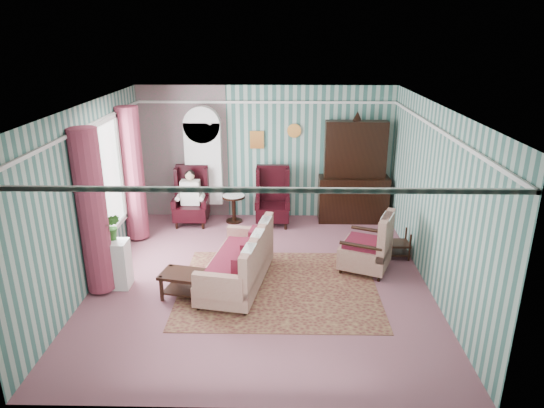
{
  "coord_description": "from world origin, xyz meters",
  "views": [
    {
      "loc": [
        0.34,
        -7.3,
        3.96
      ],
      "look_at": [
        0.17,
        0.6,
        1.13
      ],
      "focal_mm": 32.0,
      "sensor_mm": 36.0,
      "label": 1
    }
  ],
  "objects_px": {
    "dresser_hutch": "(355,169)",
    "wingback_left": "(191,197)",
    "seated_woman": "(191,198)",
    "bookcase": "(204,169)",
    "coffee_table": "(191,286)",
    "wingback_right": "(273,197)",
    "round_side_table": "(234,209)",
    "floral_armchair": "(366,243)",
    "sofa": "(236,257)",
    "nest_table": "(397,243)",
    "plant_stand": "(112,264)"
  },
  "relations": [
    {
      "from": "seated_woman",
      "to": "round_side_table",
      "type": "height_order",
      "value": "seated_woman"
    },
    {
      "from": "wingback_right",
      "to": "sofa",
      "type": "xyz_separation_m",
      "value": [
        -0.54,
        -2.67,
        -0.12
      ]
    },
    {
      "from": "coffee_table",
      "to": "wingback_left",
      "type": "bearing_deg",
      "value": 99.82
    },
    {
      "from": "dresser_hutch",
      "to": "wingback_left",
      "type": "relative_size",
      "value": 1.89
    },
    {
      "from": "bookcase",
      "to": "round_side_table",
      "type": "distance_m",
      "value": 1.07
    },
    {
      "from": "nest_table",
      "to": "round_side_table",
      "type": "bearing_deg",
      "value": 151.8
    },
    {
      "from": "bookcase",
      "to": "dresser_hutch",
      "type": "relative_size",
      "value": 0.95
    },
    {
      "from": "wingback_left",
      "to": "floral_armchair",
      "type": "bearing_deg",
      "value": -31.28
    },
    {
      "from": "bookcase",
      "to": "nest_table",
      "type": "height_order",
      "value": "bookcase"
    },
    {
      "from": "plant_stand",
      "to": "seated_woman",
      "type": "bearing_deg",
      "value": 73.78
    },
    {
      "from": "wingback_right",
      "to": "floral_armchair",
      "type": "bearing_deg",
      "value": -51.37
    },
    {
      "from": "round_side_table",
      "to": "floral_armchair",
      "type": "bearing_deg",
      "value": -41.54
    },
    {
      "from": "nest_table",
      "to": "sofa",
      "type": "distance_m",
      "value": 3.08
    },
    {
      "from": "bookcase",
      "to": "sofa",
      "type": "relative_size",
      "value": 1.15
    },
    {
      "from": "dresser_hutch",
      "to": "round_side_table",
      "type": "xyz_separation_m",
      "value": [
        -2.6,
        -0.12,
        -0.88
      ]
    },
    {
      "from": "dresser_hutch",
      "to": "coffee_table",
      "type": "relative_size",
      "value": 2.53
    },
    {
      "from": "dresser_hutch",
      "to": "round_side_table",
      "type": "height_order",
      "value": "dresser_hutch"
    },
    {
      "from": "round_side_table",
      "to": "plant_stand",
      "type": "xyz_separation_m",
      "value": [
        -1.7,
        -2.9,
        0.1
      ]
    },
    {
      "from": "bookcase",
      "to": "dresser_hutch",
      "type": "bearing_deg",
      "value": -2.11
    },
    {
      "from": "dresser_hutch",
      "to": "wingback_left",
      "type": "bearing_deg",
      "value": -175.59
    },
    {
      "from": "dresser_hutch",
      "to": "wingback_left",
      "type": "height_order",
      "value": "dresser_hutch"
    },
    {
      "from": "wingback_left",
      "to": "sofa",
      "type": "xyz_separation_m",
      "value": [
        1.21,
        -2.67,
        -0.12
      ]
    },
    {
      "from": "plant_stand",
      "to": "coffee_table",
      "type": "height_order",
      "value": "plant_stand"
    },
    {
      "from": "sofa",
      "to": "floral_armchair",
      "type": "height_order",
      "value": "floral_armchair"
    },
    {
      "from": "round_side_table",
      "to": "coffee_table",
      "type": "height_order",
      "value": "round_side_table"
    },
    {
      "from": "dresser_hutch",
      "to": "plant_stand",
      "type": "height_order",
      "value": "dresser_hutch"
    },
    {
      "from": "seated_woman",
      "to": "bookcase",
      "type": "bearing_deg",
      "value": 57.34
    },
    {
      "from": "round_side_table",
      "to": "coffee_table",
      "type": "distance_m",
      "value": 3.26
    },
    {
      "from": "dresser_hutch",
      "to": "plant_stand",
      "type": "xyz_separation_m",
      "value": [
        -4.3,
        -3.02,
        -0.78
      ]
    },
    {
      "from": "bookcase",
      "to": "round_side_table",
      "type": "relative_size",
      "value": 3.73
    },
    {
      "from": "dresser_hutch",
      "to": "coffee_table",
      "type": "height_order",
      "value": "dresser_hutch"
    },
    {
      "from": "coffee_table",
      "to": "sofa",
      "type": "bearing_deg",
      "value": 32.11
    },
    {
      "from": "floral_armchair",
      "to": "coffee_table",
      "type": "xyz_separation_m",
      "value": [
        -2.87,
        -1.02,
        -0.3
      ]
    },
    {
      "from": "seated_woman",
      "to": "sofa",
      "type": "distance_m",
      "value": 2.93
    },
    {
      "from": "bookcase",
      "to": "floral_armchair",
      "type": "relative_size",
      "value": 2.2
    },
    {
      "from": "dresser_hutch",
      "to": "round_side_table",
      "type": "distance_m",
      "value": 2.75
    },
    {
      "from": "wingback_left",
      "to": "wingback_right",
      "type": "height_order",
      "value": "same"
    },
    {
      "from": "seated_woman",
      "to": "nest_table",
      "type": "distance_m",
      "value": 4.37
    },
    {
      "from": "wingback_right",
      "to": "round_side_table",
      "type": "distance_m",
      "value": 0.92
    },
    {
      "from": "dresser_hutch",
      "to": "wingback_left",
      "type": "distance_m",
      "value": 3.55
    },
    {
      "from": "dresser_hutch",
      "to": "plant_stand",
      "type": "relative_size",
      "value": 2.95
    },
    {
      "from": "bookcase",
      "to": "wingback_left",
      "type": "bearing_deg",
      "value": -122.66
    },
    {
      "from": "wingback_left",
      "to": "round_side_table",
      "type": "xyz_separation_m",
      "value": [
        0.9,
        0.15,
        -0.33
      ]
    },
    {
      "from": "dresser_hutch",
      "to": "round_side_table",
      "type": "relative_size",
      "value": 3.93
    },
    {
      "from": "bookcase",
      "to": "coffee_table",
      "type": "distance_m",
      "value": 3.61
    },
    {
      "from": "plant_stand",
      "to": "sofa",
      "type": "relative_size",
      "value": 0.41
    },
    {
      "from": "seated_woman",
      "to": "sofa",
      "type": "height_order",
      "value": "seated_woman"
    },
    {
      "from": "wingback_left",
      "to": "coffee_table",
      "type": "relative_size",
      "value": 1.34
    },
    {
      "from": "seated_woman",
      "to": "round_side_table",
      "type": "bearing_deg",
      "value": 9.46
    },
    {
      "from": "dresser_hutch",
      "to": "seated_woman",
      "type": "xyz_separation_m",
      "value": [
        -3.5,
        -0.27,
        -0.59
      ]
    }
  ]
}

